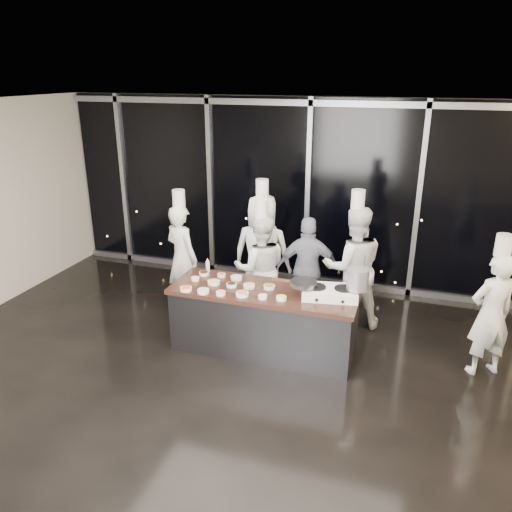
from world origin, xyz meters
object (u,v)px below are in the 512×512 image
(stove, at_px, (330,292))
(stock_pot, at_px, (358,279))
(chef_left, at_px, (262,253))
(chef_right, at_px, (353,267))
(chef_center, at_px, (261,268))
(demo_counter, at_px, (264,320))
(chef_far_left, at_px, (182,256))
(guest, at_px, (308,270))
(chef_side, at_px, (491,313))
(frying_pan, at_px, (303,283))

(stove, bearing_deg, stock_pot, -2.75)
(stove, xyz_separation_m, chef_left, (-1.27, 1.18, -0.02))
(stove, relative_size, chef_left, 0.36)
(stove, xyz_separation_m, chef_right, (0.14, 1.08, -0.04))
(chef_right, bearing_deg, chef_center, -7.41)
(demo_counter, bearing_deg, chef_far_left, 151.76)
(stock_pot, distance_m, guest, 1.36)
(demo_counter, height_order, chef_left, chef_left)
(chef_far_left, distance_m, chef_right, 2.62)
(chef_left, distance_m, chef_side, 3.31)
(chef_left, bearing_deg, chef_side, 161.27)
(stock_pot, bearing_deg, stove, -173.06)
(guest, relative_size, chef_right, 0.79)
(frying_pan, height_order, guest, guest)
(chef_far_left, bearing_deg, guest, -149.15)
(demo_counter, relative_size, stove, 3.30)
(guest, bearing_deg, demo_counter, 62.08)
(frying_pan, xyz_separation_m, stock_pot, (0.66, 0.10, 0.11))
(chef_center, bearing_deg, frying_pan, 114.74)
(frying_pan, xyz_separation_m, guest, (-0.17, 1.11, -0.26))
(chef_far_left, bearing_deg, stove, -174.26)
(frying_pan, height_order, chef_side, chef_side)
(stove, xyz_separation_m, stock_pot, (0.33, 0.04, 0.21))
(frying_pan, distance_m, chef_left, 1.56)
(chef_far_left, bearing_deg, chef_right, -150.22)
(demo_counter, distance_m, chef_left, 1.38)
(guest, distance_m, chef_right, 0.66)
(stock_pot, xyz_separation_m, chef_side, (1.59, 0.28, -0.35))
(stove, distance_m, frying_pan, 0.36)
(chef_side, bearing_deg, guest, -46.62)
(demo_counter, xyz_separation_m, frying_pan, (0.52, -0.02, 0.62))
(chef_far_left, bearing_deg, stock_pot, -171.47)
(chef_center, xyz_separation_m, chef_side, (3.10, -0.50, -0.01))
(guest, bearing_deg, stove, 105.61)
(chef_right, bearing_deg, chef_far_left, -12.99)
(stove, xyz_separation_m, chef_far_left, (-2.47, 0.82, -0.10))
(guest, bearing_deg, stock_pot, 119.37)
(chef_side, bearing_deg, chef_right, -52.99)
(frying_pan, bearing_deg, chef_right, 57.44)
(guest, bearing_deg, chef_right, 172.11)
(frying_pan, distance_m, chef_side, 2.30)
(demo_counter, relative_size, chef_side, 1.35)
(chef_side, bearing_deg, chef_left, -44.89)
(stove, xyz_separation_m, frying_pan, (-0.34, -0.06, 0.10))
(stove, relative_size, chef_center, 0.40)
(guest, distance_m, chef_side, 2.54)
(stove, distance_m, guest, 1.18)
(stove, height_order, chef_center, chef_center)
(stock_pot, distance_m, chef_left, 1.98)
(chef_center, distance_m, chef_side, 3.14)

